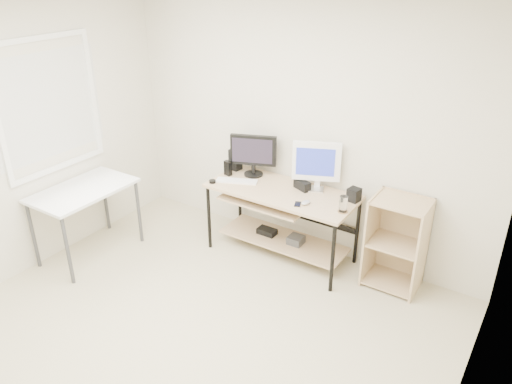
{
  "coord_description": "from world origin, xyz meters",
  "views": [
    {
      "loc": [
        2.2,
        -2.21,
        2.88
      ],
      "look_at": [
        -0.08,
        1.3,
        0.85
      ],
      "focal_mm": 35.0,
      "sensor_mm": 36.0,
      "label": 1
    }
  ],
  "objects_px": {
    "shelf_unit": "(397,242)",
    "white_imac": "(316,163)",
    "side_table": "(84,196)",
    "audio_controller": "(228,168)",
    "black_monitor": "(253,153)",
    "desk": "(280,208)"
  },
  "relations": [
    {
      "from": "white_imac",
      "to": "audio_controller",
      "type": "bearing_deg",
      "value": 167.2
    },
    {
      "from": "black_monitor",
      "to": "audio_controller",
      "type": "relative_size",
      "value": 2.96
    },
    {
      "from": "shelf_unit",
      "to": "desk",
      "type": "bearing_deg",
      "value": -172.23
    },
    {
      "from": "side_table",
      "to": "audio_controller",
      "type": "relative_size",
      "value": 6.36
    },
    {
      "from": "black_monitor",
      "to": "white_imac",
      "type": "relative_size",
      "value": 0.93
    },
    {
      "from": "white_imac",
      "to": "shelf_unit",
      "type": "bearing_deg",
      "value": -24.86
    },
    {
      "from": "shelf_unit",
      "to": "audio_controller",
      "type": "distance_m",
      "value": 1.86
    },
    {
      "from": "side_table",
      "to": "black_monitor",
      "type": "bearing_deg",
      "value": 44.24
    },
    {
      "from": "side_table",
      "to": "desk",
      "type": "bearing_deg",
      "value": 32.65
    },
    {
      "from": "desk",
      "to": "black_monitor",
      "type": "bearing_deg",
      "value": 160.2
    },
    {
      "from": "audio_controller",
      "to": "white_imac",
      "type": "bearing_deg",
      "value": 22.04
    },
    {
      "from": "side_table",
      "to": "audio_controller",
      "type": "distance_m",
      "value": 1.48
    },
    {
      "from": "shelf_unit",
      "to": "white_imac",
      "type": "distance_m",
      "value": 1.06
    },
    {
      "from": "black_monitor",
      "to": "white_imac",
      "type": "bearing_deg",
      "value": -18.97
    },
    {
      "from": "side_table",
      "to": "white_imac",
      "type": "relative_size",
      "value": 2.01
    },
    {
      "from": "desk",
      "to": "white_imac",
      "type": "height_order",
      "value": "white_imac"
    },
    {
      "from": "side_table",
      "to": "audio_controller",
      "type": "bearing_deg",
      "value": 46.28
    },
    {
      "from": "desk",
      "to": "white_imac",
      "type": "relative_size",
      "value": 3.01
    },
    {
      "from": "side_table",
      "to": "black_monitor",
      "type": "height_order",
      "value": "black_monitor"
    },
    {
      "from": "shelf_unit",
      "to": "black_monitor",
      "type": "bearing_deg",
      "value": -179.57
    },
    {
      "from": "desk",
      "to": "shelf_unit",
      "type": "bearing_deg",
      "value": 7.77
    },
    {
      "from": "desk",
      "to": "black_monitor",
      "type": "xyz_separation_m",
      "value": [
        -0.41,
        0.15,
        0.46
      ]
    }
  ]
}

